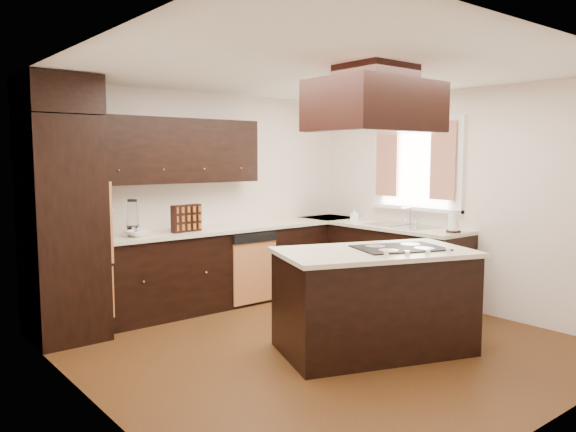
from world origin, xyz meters
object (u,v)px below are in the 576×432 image
object	(u,v)px
oven_column	(62,229)
island	(374,303)
spice_rack	(186,218)
range_hood	(375,107)

from	to	relation	value
oven_column	island	world-z (taller)	oven_column
island	spice_rack	bearing A→B (deg)	128.77
spice_rack	oven_column	bearing A→B (deg)	171.02
island	spice_rack	world-z (taller)	spice_rack
island	range_hood	world-z (taller)	range_hood
island	spice_rack	xyz separation A→B (m)	(-0.70, 2.13, 0.63)
spice_rack	island	bearing A→B (deg)	-80.75
oven_column	island	xyz separation A→B (m)	(2.04, -2.13, -0.62)
oven_column	range_hood	world-z (taller)	range_hood
island	oven_column	bearing A→B (deg)	154.18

